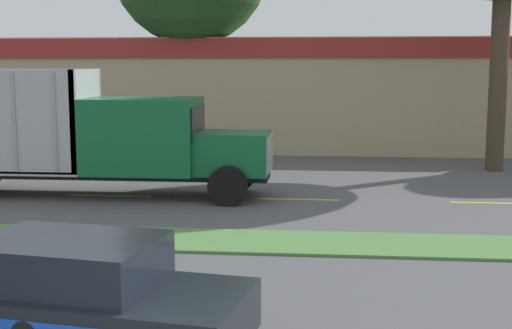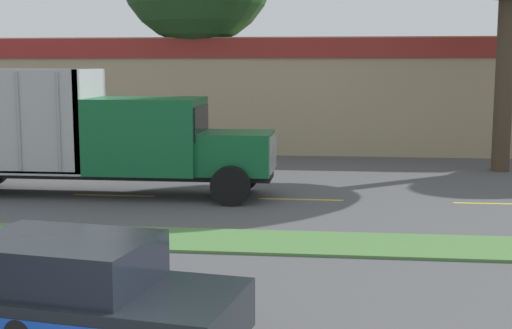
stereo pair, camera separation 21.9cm
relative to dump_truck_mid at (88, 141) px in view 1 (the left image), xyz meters
The scene contains 7 objects.
grass_verge 7.15m from the dump_truck_mid, 46.16° to the right, with size 120.00×1.94×0.06m, color #517F42.
centre_line_4 1.70m from the dump_truck_mid, ahead, with size 2.40×0.14×0.01m, color yellow.
centre_line_5 6.23m from the dump_truck_mid, ahead, with size 2.40×0.14×0.01m, color yellow.
centre_line_6 11.54m from the dump_truck_mid, ahead, with size 2.40×0.14×0.01m, color yellow.
dump_truck_mid is the anchor object (origin of this frame).
rally_car 11.83m from the dump_truck_mid, 71.72° to the right, with size 4.39×2.53×1.62m.
store_building_backdrop 15.54m from the dump_truck_mid, 81.40° to the left, with size 27.05×12.10×4.84m.
Camera 1 is at (1.97, -6.11, 3.83)m, focal length 50.00 mm.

